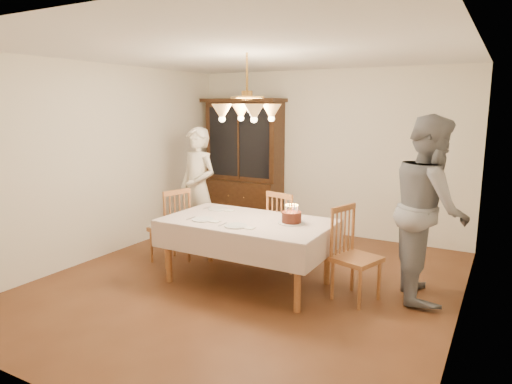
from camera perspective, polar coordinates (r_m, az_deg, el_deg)
The scene contains 14 objects.
ground at distance 5.45m, azimuth -1.05°, elevation -11.26°, with size 5.00×5.00×0.00m, color #522C17.
room_shell at distance 5.08m, azimuth -1.11°, elevation 5.54°, with size 5.00×5.00×5.00m.
dining_table at distance 5.23m, azimuth -1.07°, elevation -4.31°, with size 1.90×1.10×0.76m.
china_hutch at distance 7.76m, azimuth -1.49°, elevation 3.31°, with size 1.38×0.54×2.16m.
chair_far_side at distance 5.80m, azimuth 4.01°, elevation -5.28°, with size 0.53×0.51×1.00m.
chair_left_end at distance 6.09m, azimuth -10.70°, elevation -4.57°, with size 0.52×0.54×1.00m.
chair_right_end at distance 4.98m, azimuth 12.34°, elevation -8.25°, with size 0.53×0.55×1.00m.
elderly_woman at distance 6.57m, azimuth -7.26°, elevation 0.42°, with size 0.64×0.42×1.75m, color #EEE3C9.
adult_in_grey at distance 5.14m, azimuth 20.83°, elevation -1.88°, with size 0.95×0.74×1.96m, color slate.
birthday_cake at distance 5.06m, azimuth 4.47°, elevation -3.26°, with size 0.30×0.30×0.21m.
place_setting_near_left at distance 5.22m, azimuth -6.55°, elevation -3.46°, with size 0.39×0.25×0.02m.
place_setting_near_right at distance 4.92m, azimuth -2.42°, elevation -4.28°, with size 0.40×0.25×0.02m.
place_setting_far_left at distance 5.74m, azimuth -4.68°, elevation -2.14°, with size 0.39×0.24×0.02m.
chandelier at distance 5.06m, azimuth -1.12°, elevation 10.01°, with size 0.62×0.62×0.73m.
Camera 1 is at (2.55, -4.36, 2.04)m, focal length 32.00 mm.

